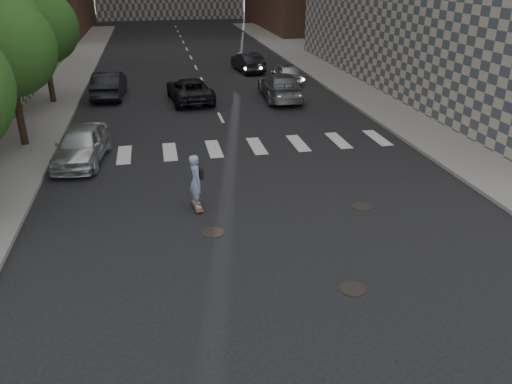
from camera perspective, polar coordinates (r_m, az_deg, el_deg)
The scene contains 14 objects.
ground at distance 15.09m, azimuth 3.23°, elevation -6.11°, with size 160.00×160.00×0.00m, color black.
sidewalk_right at distance 37.90m, azimuth 17.37°, elevation 11.90°, with size 13.00×80.00×0.15m, color gray.
tree_b at distance 24.61m, azimuth -26.58°, elevation 15.01°, with size 4.20×4.20×6.60m.
tree_c at distance 32.38m, azimuth -23.31°, elevation 17.31°, with size 4.20×4.20×6.60m.
manhole_a at distance 13.44m, azimuth 10.99°, elevation -10.78°, with size 0.70×0.70×0.02m, color black.
manhole_b at distance 15.79m, azimuth -4.93°, elevation -4.62°, with size 0.70×0.70×0.02m, color black.
manhole_c at distance 17.75m, azimuth 11.97°, elevation -1.64°, with size 0.70×0.70×0.02m, color black.
skateboarder at distance 16.95m, azimuth -6.85°, elevation 1.26°, with size 0.52×1.01×1.97m.
silver_sedan at distance 22.33m, azimuth -19.31°, elevation 5.10°, with size 1.81×4.50×1.53m, color silver.
traffic_car_a at distance 33.37m, azimuth -16.44°, elevation 11.70°, with size 1.72×4.93×1.62m, color black.
traffic_car_b at distance 31.68m, azimuth 2.82°, elevation 11.98°, with size 2.24×5.51×1.60m, color slate.
traffic_car_c at distance 31.38m, azimuth -7.59°, elevation 11.51°, with size 2.36×5.11×1.42m, color black.
traffic_car_d at distance 36.35m, azimuth 3.48°, elevation 13.45°, with size 1.66×4.13×1.41m, color #B1B2B8.
traffic_car_e at distance 40.31m, azimuth -0.96°, elevation 14.64°, with size 1.57×4.49×1.48m, color black.
Camera 1 is at (-3.41, -12.53, 7.69)m, focal length 35.00 mm.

